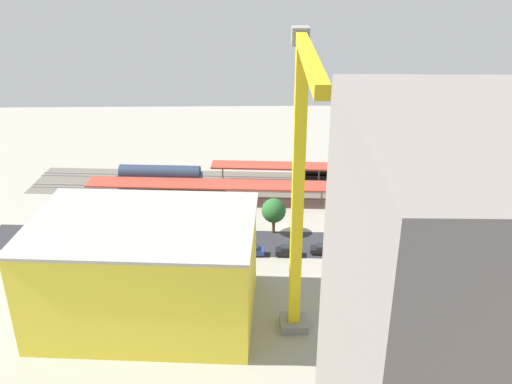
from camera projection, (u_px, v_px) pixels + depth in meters
ground_plane at (280, 230)px, 99.88m from camera, size 163.87×163.87×0.00m
rail_bed at (274, 185)px, 118.45m from camera, size 103.19×21.73×0.01m
street_asphalt at (282, 244)px, 95.47m from camera, size 102.80×16.41×0.01m
track_rails at (274, 184)px, 118.38m from camera, size 102.16×15.33×0.12m
platform_canopy_near at (210, 184)px, 109.36m from camera, size 48.77×8.43×3.93m
platform_canopy_far at (319, 167)px, 116.57m from camera, size 45.30×7.52×4.42m
locomotive at (331, 171)px, 120.85m from camera, size 15.15×3.65×4.96m
passenger_coach at (434, 164)px, 120.71m from camera, size 17.74×4.21×5.93m
freight_coach_far at (160, 178)px, 113.86m from camera, size 17.19×4.33×5.84m
parked_car_0 at (357, 250)px, 92.14m from camera, size 4.87×2.19×1.56m
parked_car_1 at (324, 250)px, 92.33m from camera, size 4.54×2.22×1.57m
parked_car_2 at (288, 251)px, 91.69m from camera, size 4.19×1.96×1.71m
parked_car_3 at (251, 251)px, 91.90m from camera, size 4.63×2.18×1.68m
parked_car_4 at (212, 252)px, 91.44m from camera, size 4.60×1.92×1.71m
parked_car_5 at (172, 252)px, 91.44m from camera, size 4.91×2.31×1.79m
construction_building at (146, 271)px, 74.72m from camera, size 29.87×21.10×14.05m
construction_roof_slab at (141, 223)px, 71.74m from camera, size 30.51×21.75×0.40m
tower_crane at (300, 177)px, 63.71m from camera, size 3.60×27.37×38.43m
box_truck_0 at (104, 250)px, 90.44m from camera, size 10.14×3.30×3.28m
street_tree_0 at (470, 206)px, 97.79m from camera, size 5.39×5.39×7.66m
street_tree_1 at (274, 211)px, 97.41m from camera, size 4.29×4.29×6.50m
street_tree_2 at (389, 205)px, 98.77m from camera, size 4.58×4.58×6.88m
traffic_light at (138, 235)px, 88.53m from camera, size 0.50×0.36×7.19m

